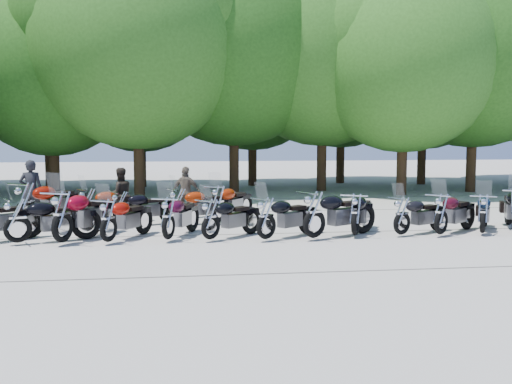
{
  "coord_description": "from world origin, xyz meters",
  "views": [
    {
      "loc": [
        -2.03,
        -13.8,
        2.57
      ],
      "look_at": [
        0.0,
        1.5,
        1.1
      ],
      "focal_mm": 42.0,
      "sensor_mm": 36.0,
      "label": 1
    }
  ],
  "objects": [
    {
      "name": "motorcycle_11",
      "position": [
        5.74,
        0.51,
        0.6
      ],
      "size": [
        1.63,
        2.16,
        1.2
      ],
      "primitive_type": null,
      "rotation": [
        0.0,
        0.0,
        2.61
      ],
      "color": "#0B1932",
      "rests_on": "ground"
    },
    {
      "name": "motorcycle_14",
      "position": [
        -4.48,
        3.29,
        0.62
      ],
      "size": [
        2.18,
        1.77,
        1.23
      ],
      "primitive_type": null,
      "rotation": [
        0.0,
        0.0,
        2.17
      ],
      "color": "maroon",
      "rests_on": "ground"
    },
    {
      "name": "tree_7",
      "position": [
        11.2,
        11.78,
        6.39
      ],
      "size": [
        8.79,
        8.79,
        10.79
      ],
      "color": "#3A2614",
      "rests_on": "ground"
    },
    {
      "name": "motorcycle_8",
      "position": [
        2.4,
        0.61,
        0.63
      ],
      "size": [
        1.64,
        2.29,
        1.26
      ],
      "primitive_type": null,
      "rotation": [
        0.0,
        0.0,
        2.66
      ],
      "color": "black",
      "rests_on": "ground"
    },
    {
      "name": "motorcycle_6",
      "position": [
        0.1,
        0.36,
        0.61
      ],
      "size": [
        2.13,
        1.81,
        1.22
      ],
      "primitive_type": null,
      "rotation": [
        0.0,
        0.0,
        2.21
      ],
      "color": "black",
      "rests_on": "ground"
    },
    {
      "name": "rider_1",
      "position": [
        -3.73,
        4.44,
        0.8
      ],
      "size": [
        0.94,
        0.84,
        1.6
      ],
      "primitive_type": "imported",
      "rotation": [
        0.0,
        0.0,
        3.5
      ],
      "color": "black",
      "rests_on": "ground"
    },
    {
      "name": "motorcycle_2",
      "position": [
        -4.69,
        0.5,
        0.72
      ],
      "size": [
        1.84,
        2.62,
        1.44
      ],
      "primitive_type": null,
      "rotation": [
        0.0,
        0.0,
        2.67
      ],
      "color": "maroon",
      "rests_on": "ground"
    },
    {
      "name": "motorcycle_13",
      "position": [
        -6.12,
        3.1,
        0.73
      ],
      "size": [
        2.2,
        2.51,
        1.45
      ],
      "primitive_type": null,
      "rotation": [
        0.0,
        0.0,
        2.48
      ],
      "color": "maroon",
      "rests_on": "ground"
    },
    {
      "name": "motorcycle_9",
      "position": [
        3.61,
        0.58,
        0.58
      ],
      "size": [
        2.09,
        1.51,
        1.15
      ],
      "primitive_type": null,
      "rotation": [
        0.0,
        0.0,
        2.06
      ],
      "color": "black",
      "rests_on": "ground"
    },
    {
      "name": "tree_4",
      "position": [
        0.54,
        13.09,
        6.64
      ],
      "size": [
        9.13,
        9.13,
        11.2
      ],
      "color": "#3A2614",
      "rests_on": "ground"
    },
    {
      "name": "motorcycle_17",
      "position": [
        -0.85,
        3.31,
        0.64
      ],
      "size": [
        1.85,
        2.24,
        1.27
      ],
      "primitive_type": null,
      "rotation": [
        0.0,
        0.0,
        2.53
      ],
      "color": "maroon",
      "rests_on": "ground"
    },
    {
      "name": "tree_2",
      "position": [
        -7.25,
        12.84,
        5.31
      ],
      "size": [
        7.31,
        7.31,
        8.97
      ],
      "color": "#3A2614",
      "rests_on": "ground"
    },
    {
      "name": "tree_10",
      "position": [
        -8.29,
        16.97,
        5.66
      ],
      "size": [
        7.78,
        7.78,
        9.55
      ],
      "color": "#3A2614",
      "rests_on": "ground"
    },
    {
      "name": "tree_3",
      "position": [
        -3.57,
        11.24,
        6.32
      ],
      "size": [
        8.7,
        8.7,
        10.67
      ],
      "color": "#3A2614",
      "rests_on": "ground"
    },
    {
      "name": "motorcycle_1",
      "position": [
        -5.73,
        0.64,
        0.63
      ],
      "size": [
        2.31,
        1.5,
        1.26
      ],
      "primitive_type": null,
      "rotation": [
        0.0,
        0.0,
        1.97
      ],
      "color": "black",
      "rests_on": "ground"
    },
    {
      "name": "motorcycle_10",
      "position": [
        4.59,
        0.45,
        0.62
      ],
      "size": [
        2.12,
        1.92,
        1.24
      ],
      "primitive_type": null,
      "rotation": [
        0.0,
        0.0,
        2.26
      ],
      "color": "#320611",
      "rests_on": "ground"
    },
    {
      "name": "tree_13",
      "position": [
        6.69,
        17.47,
        6.04
      ],
      "size": [
        8.31,
        8.31,
        10.2
      ],
      "color": "#3A2614",
      "rests_on": "ground"
    },
    {
      "name": "tree_12",
      "position": [
        1.8,
        16.47,
        5.72
      ],
      "size": [
        7.88,
        7.88,
        9.67
      ],
      "color": "#3A2614",
      "rests_on": "ground"
    },
    {
      "name": "motorcycle_5",
      "position": [
        -1.23,
        0.51,
        0.59
      ],
      "size": [
        1.97,
        1.85,
        1.17
      ],
      "primitive_type": null,
      "rotation": [
        0.0,
        0.0,
        2.3
      ],
      "color": "black",
      "rests_on": "ground"
    },
    {
      "name": "motorcycle_4",
      "position": [
        -2.25,
        0.63,
        0.62
      ],
      "size": [
        1.46,
        2.27,
        1.23
      ],
      "primitive_type": null,
      "rotation": [
        0.0,
        0.0,
        2.74
      ],
      "color": "#37071E",
      "rests_on": "ground"
    },
    {
      "name": "motorcycle_3",
      "position": [
        -3.64,
        0.47,
        0.61
      ],
      "size": [
        1.61,
        2.2,
        1.21
      ],
      "primitive_type": null,
      "rotation": [
        0.0,
        0.0,
        2.64
      ],
      "color": "#910C05",
      "rests_on": "ground"
    },
    {
      "name": "rider_2",
      "position": [
        -1.75,
        4.72,
        0.8
      ],
      "size": [
        1.02,
        0.72,
        1.61
      ],
      "primitive_type": "imported",
      "rotation": [
        0.0,
        0.0,
        2.76
      ],
      "color": "brown",
      "rests_on": "ground"
    },
    {
      "name": "tree_14",
      "position": [
        10.68,
        16.09,
        5.83
      ],
      "size": [
        8.02,
        8.02,
        9.84
      ],
      "color": "#3A2614",
      "rests_on": "ground"
    },
    {
      "name": "tree_6",
      "position": [
        7.55,
        10.82,
        5.81
      ],
      "size": [
        8.0,
        8.0,
        9.82
      ],
      "color": "#3A2614",
      "rests_on": "ground"
    },
    {
      "name": "rider_0",
      "position": [
        -6.33,
        4.59,
        0.92
      ],
      "size": [
        0.69,
        0.47,
        1.85
      ],
      "primitive_type": "imported",
      "rotation": [
        0.0,
        0.0,
        3.18
      ],
      "color": "black",
      "rests_on": "ground"
    },
    {
      "name": "tree_5",
      "position": [
        4.61,
        13.2,
        6.57
      ],
      "size": [
        9.04,
        9.04,
        11.1
      ],
      "color": "#3A2614",
      "rests_on": "ground"
    },
    {
      "name": "motorcycle_16",
      "position": [
        -1.98,
        3.1,
        0.61
      ],
      "size": [
        2.21,
        1.58,
        1.22
      ],
      "primitive_type": null,
      "rotation": [
        0.0,
        0.0,
        2.05
      ],
      "color": "#932205",
      "rests_on": "ground"
    },
    {
      "name": "motorcycle_15",
      "position": [
        -3.57,
        3.06,
        0.58
      ],
      "size": [
        2.1,
        1.45,
        1.15
      ],
      "primitive_type": null,
      "rotation": [
        0.0,
        0.0,
        2.03
      ],
      "color": "black",
      "rests_on": "ground"
    },
    {
      "name": "motorcycle_7",
      "position": [
        1.28,
        0.35,
        0.69
      ],
      "size": [
        2.47,
        1.85,
        1.37
      ],
      "primitive_type": null,
      "rotation": [
        0.0,
        0.0,
        2.09
      ],
      "color": "black",
      "rests_on": "ground"
    },
    {
      "name": "tree_11",
      "position": [
        -3.76,
        16.43,
        5.49
      ],
      "size": [
        7.56,
        7.56,
        9.28
      ],
      "color": "#3A2614",
      "rests_on": "ground"
    },
    {
      "name": "ground",
      "position": [
        0.0,
        0.0,
        0.0
      ],
      "size": [
        90.0,
        90.0,
        0.0
      ],
      "primitive_type": "plane",
      "color": "#A8A298",
      "rests_on": "ground"
    }
  ]
}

